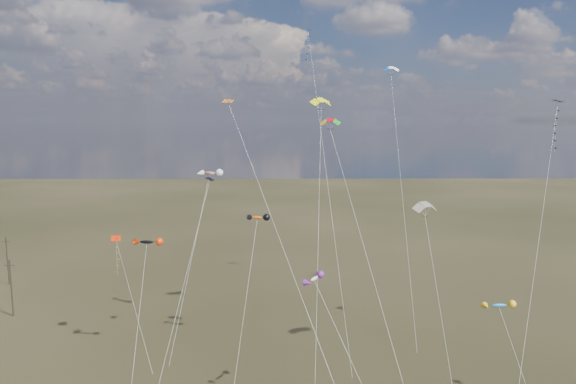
{
  "coord_description": "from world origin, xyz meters",
  "views": [
    {
      "loc": [
        -0.43,
        -38.29,
        26.83
      ],
      "look_at": [
        0.0,
        18.0,
        19.0
      ],
      "focal_mm": 32.0,
      "sensor_mm": 36.0,
      "label": 1
    }
  ],
  "objects_px": {
    "utility_pole_near": "(11,288)",
    "diamond_black_high": "(554,139)",
    "novelty_black_orange": "(147,242)",
    "parafoil_yellow": "(321,101)",
    "utility_pole_far": "(7,260)"
  },
  "relations": [
    {
      "from": "utility_pole_far",
      "to": "diamond_black_high",
      "type": "xyz_separation_m",
      "value": [
        74.72,
        -26.99,
        20.74
      ]
    },
    {
      "from": "novelty_black_orange",
      "to": "diamond_black_high",
      "type": "bearing_deg",
      "value": -0.18
    },
    {
      "from": "diamond_black_high",
      "to": "novelty_black_orange",
      "type": "xyz_separation_m",
      "value": [
        -44.36,
        0.14,
        -11.32
      ]
    },
    {
      "from": "utility_pole_near",
      "to": "novelty_black_orange",
      "type": "distance_m",
      "value": 27.46
    },
    {
      "from": "parafoil_yellow",
      "to": "diamond_black_high",
      "type": "bearing_deg",
      "value": -16.66
    },
    {
      "from": "utility_pole_far",
      "to": "utility_pole_near",
      "type": "bearing_deg",
      "value": -60.26
    },
    {
      "from": "diamond_black_high",
      "to": "novelty_black_orange",
      "type": "relative_size",
      "value": 2.08
    },
    {
      "from": "utility_pole_far",
      "to": "diamond_black_high",
      "type": "distance_m",
      "value": 82.11
    },
    {
      "from": "utility_pole_far",
      "to": "parafoil_yellow",
      "type": "distance_m",
      "value": 59.34
    },
    {
      "from": "utility_pole_near",
      "to": "diamond_black_high",
      "type": "xyz_separation_m",
      "value": [
        66.72,
        -12.99,
        20.74
      ]
    },
    {
      "from": "diamond_black_high",
      "to": "parafoil_yellow",
      "type": "relative_size",
      "value": 0.97
    },
    {
      "from": "diamond_black_high",
      "to": "novelty_black_orange",
      "type": "bearing_deg",
      "value": 179.82
    },
    {
      "from": "utility_pole_near",
      "to": "diamond_black_high",
      "type": "distance_m",
      "value": 71.07
    },
    {
      "from": "utility_pole_near",
      "to": "parafoil_yellow",
      "type": "distance_m",
      "value": 49.3
    },
    {
      "from": "novelty_black_orange",
      "to": "utility_pole_near",
      "type": "bearing_deg",
      "value": 150.11
    }
  ]
}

